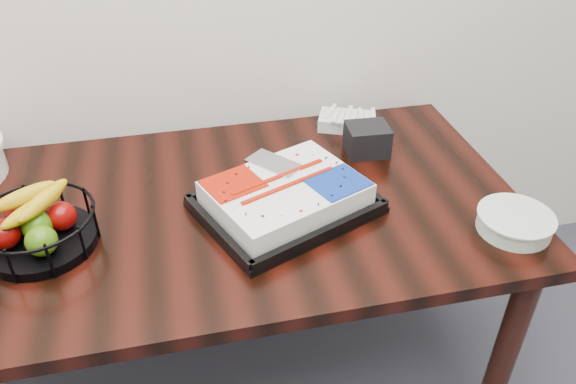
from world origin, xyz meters
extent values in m
cube|color=black|center=(0.00, 2.00, 0.73)|extent=(1.80, 0.90, 0.04)
cylinder|color=black|center=(0.82, 1.63, 0.35)|extent=(0.07, 0.07, 0.71)
cylinder|color=black|center=(0.82, 2.37, 0.35)|extent=(0.07, 0.07, 0.71)
cube|color=black|center=(0.24, 1.94, 0.76)|extent=(0.54, 0.49, 0.02)
cube|color=white|center=(0.24, 1.94, 0.80)|extent=(0.47, 0.42, 0.07)
cube|color=#9E1403|center=(0.12, 2.02, 0.84)|extent=(0.18, 0.17, 0.00)
cube|color=navy|center=(0.36, 1.86, 0.84)|extent=(0.18, 0.17, 0.00)
cube|color=silver|center=(0.27, 2.03, 0.84)|extent=(0.16, 0.17, 0.00)
cylinder|color=black|center=(-0.39, 1.93, 0.76)|extent=(0.27, 0.27, 0.03)
torus|color=black|center=(-0.39, 1.93, 0.84)|extent=(0.29, 0.29, 0.01)
cylinder|color=white|center=(0.80, 1.72, 0.77)|extent=(0.19, 0.19, 0.04)
cylinder|color=white|center=(0.80, 1.72, 0.80)|extent=(0.20, 0.20, 0.01)
cube|color=silver|center=(0.54, 2.35, 0.77)|extent=(0.20, 0.17, 0.04)
cube|color=black|center=(0.55, 2.18, 0.80)|extent=(0.14, 0.12, 0.09)
camera|label=1|loc=(-0.02, 0.74, 1.68)|focal=35.00mm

